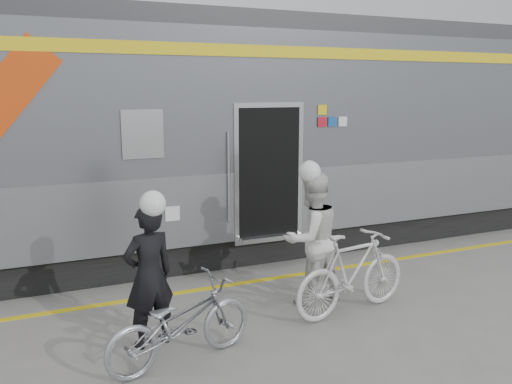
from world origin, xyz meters
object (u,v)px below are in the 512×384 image
man (149,276)px  bicycle_right (352,273)px  bicycle_left (181,323)px  woman (311,238)px

man → bicycle_right: bearing=162.3°
man → bicycle_right: man is taller
bicycle_left → bicycle_right: size_ratio=0.95×
man → bicycle_right: size_ratio=0.91×
man → bicycle_right: 2.62m
man → bicycle_left: bearing=96.0°
man → bicycle_left: 0.69m
bicycle_left → woman: 2.34m
bicycle_right → man: bearing=77.3°
bicycle_left → bicycle_right: 2.43m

